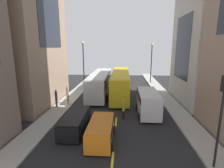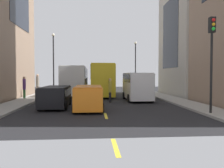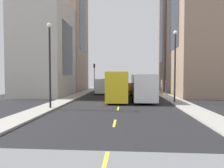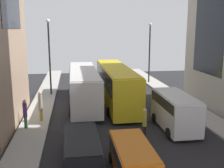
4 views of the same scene
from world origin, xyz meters
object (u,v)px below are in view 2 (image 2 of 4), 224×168
at_px(car_orange_0, 88,96).
at_px(delivery_van_white, 137,84).
at_px(streetcar_yellow, 101,77).
at_px(pedestrian_crossing_mid, 110,89).
at_px(traffic_light_near_corner, 212,46).
at_px(city_bus_white, 76,78).
at_px(car_black_1, 56,95).
at_px(pedestrian_walking_far, 38,85).
at_px(pedestrian_crossing_near, 24,86).

bearing_deg(car_orange_0, delivery_van_white, 52.51).
distance_m(streetcar_yellow, pedestrian_crossing_mid, 9.12).
distance_m(delivery_van_white, traffic_light_near_corner, 9.28).
height_order(pedestrian_crossing_mid, traffic_light_near_corner, traffic_light_near_corner).
distance_m(city_bus_white, car_black_1, 12.18).
bearing_deg(pedestrian_walking_far, streetcar_yellow, 124.01).
distance_m(city_bus_white, delivery_van_white, 10.07).
bearing_deg(pedestrian_crossing_near, streetcar_yellow, 115.28).
relative_size(car_orange_0, car_black_1, 0.90).
distance_m(car_orange_0, pedestrian_crossing_near, 9.48).
distance_m(car_black_1, pedestrian_walking_far, 7.63).
bearing_deg(car_black_1, car_orange_0, -32.33).
bearing_deg(delivery_van_white, traffic_light_near_corner, -71.77).
bearing_deg(streetcar_yellow, delivery_van_white, -67.74).
xyz_separation_m(car_black_1, pedestrian_crossing_mid, (4.21, 2.78, 0.24)).
bearing_deg(traffic_light_near_corner, streetcar_yellow, 110.16).
bearing_deg(city_bus_white, delivery_van_white, -51.73).
height_order(pedestrian_walking_far, pedestrian_crossing_mid, pedestrian_walking_far).
bearing_deg(streetcar_yellow, pedestrian_walking_far, -144.13).
xyz_separation_m(pedestrian_walking_far, pedestrian_crossing_mid, (7.12, -4.25, -0.27)).
bearing_deg(pedestrian_crossing_near, car_orange_0, 27.02).
height_order(car_orange_0, pedestrian_crossing_near, pedestrian_crossing_near).
bearing_deg(city_bus_white, pedestrian_walking_far, -124.85).
height_order(delivery_van_white, car_black_1, delivery_van_white).
relative_size(streetcar_yellow, pedestrian_crossing_near, 6.14).
relative_size(streetcar_yellow, traffic_light_near_corner, 2.33).
bearing_deg(pedestrian_crossing_mid, city_bus_white, -46.71).
bearing_deg(pedestrian_walking_far, delivery_van_white, 72.08).
relative_size(pedestrian_crossing_mid, traffic_light_near_corner, 0.38).
bearing_deg(delivery_van_white, pedestrian_crossing_mid, -151.54).
distance_m(streetcar_yellow, car_black_1, 12.47).
relative_size(car_orange_0, traffic_light_near_corner, 0.77).
bearing_deg(city_bus_white, pedestrian_crossing_mid, -68.99).
height_order(delivery_van_white, pedestrian_crossing_near, delivery_van_white).
distance_m(city_bus_white, traffic_light_near_corner, 18.81).
bearing_deg(pedestrian_crossing_mid, pedestrian_crossing_near, 3.25).
height_order(car_orange_0, pedestrian_crossing_mid, pedestrian_crossing_mid).
distance_m(pedestrian_walking_far, traffic_light_near_corner, 17.10).
bearing_deg(delivery_van_white, streetcar_yellow, 112.26).
distance_m(city_bus_white, pedestrian_crossing_near, 7.96).
distance_m(car_black_1, traffic_light_near_corner, 11.00).
bearing_deg(car_orange_0, pedestrian_walking_far, 121.98).
bearing_deg(pedestrian_walking_far, city_bus_white, 143.28).
height_order(streetcar_yellow, pedestrian_walking_far, streetcar_yellow).
xyz_separation_m(city_bus_white, delivery_van_white, (6.23, -7.90, -0.50)).
relative_size(car_black_1, pedestrian_crossing_mid, 2.26).
bearing_deg(pedestrian_crossing_near, city_bus_white, 131.37).
xyz_separation_m(streetcar_yellow, traffic_light_near_corner, (5.91, -16.10, 1.93)).
relative_size(pedestrian_crossing_near, pedestrian_walking_far, 0.91).
height_order(city_bus_white, streetcar_yellow, streetcar_yellow).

